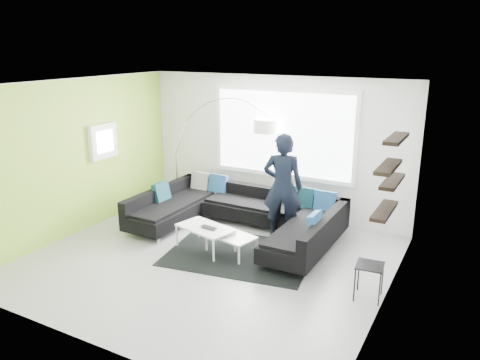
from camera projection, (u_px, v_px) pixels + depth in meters
name	position (u px, v px, depth m)	size (l,w,h in m)	color
ground	(209.00, 261.00, 7.56)	(5.50, 5.50, 0.00)	gray
room_shell	(215.00, 149.00, 7.21)	(5.54, 5.04, 2.82)	silver
sectional_sofa	(235.00, 217.00, 8.49)	(3.60, 2.24, 0.77)	black
rug	(240.00, 254.00, 7.78)	(2.34, 1.70, 0.01)	black
coffee_table	(218.00, 240.00, 7.83)	(1.24, 0.72, 0.41)	white
arc_lamp	(176.00, 153.00, 9.72)	(2.22, 0.79, 2.37)	white
side_table	(369.00, 281.00, 6.38)	(0.36, 0.36, 0.50)	black
person	(283.00, 187.00, 8.22)	(0.80, 0.63, 1.91)	black
laptop	(207.00, 228.00, 7.78)	(0.33, 0.24, 0.02)	black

